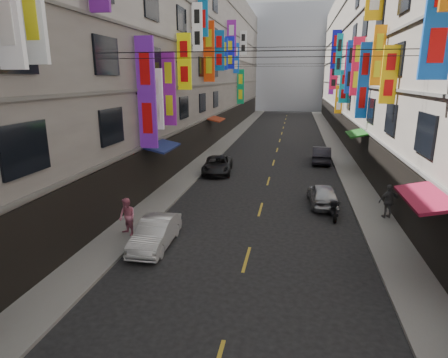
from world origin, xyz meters
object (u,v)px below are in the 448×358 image
at_px(car_left_mid, 155,233).
at_px(car_left_far, 218,165).
at_px(car_right_far, 321,155).
at_px(pedestrian_rfar, 389,201).
at_px(car_right_mid, 323,195).
at_px(pedestrian_lfar, 127,217).
at_px(scooter_far_right, 334,210).

relative_size(car_left_mid, car_left_far, 0.83).
xyz_separation_m(car_left_far, car_right_far, (8.00, 5.15, 0.08)).
relative_size(car_left_mid, pedestrian_rfar, 2.13).
distance_m(car_right_mid, pedestrian_rfar, 3.58).
bearing_deg(car_left_mid, pedestrian_lfar, 154.85).
bearing_deg(car_left_mid, car_right_mid, 41.48).
height_order(car_right_far, pedestrian_lfar, pedestrian_lfar).
bearing_deg(scooter_far_right, car_right_far, -91.64).
distance_m(car_left_mid, pedestrian_lfar, 1.76).
height_order(scooter_far_right, car_right_mid, car_right_mid).
height_order(scooter_far_right, car_left_far, car_left_far).
xyz_separation_m(scooter_far_right, car_left_far, (-7.83, 8.28, 0.18)).
distance_m(scooter_far_right, car_left_far, 11.40).
height_order(car_left_far, pedestrian_lfar, pedestrian_lfar).
bearing_deg(car_left_far, car_right_mid, -46.40).
bearing_deg(pedestrian_rfar, scooter_far_right, -11.36).
height_order(pedestrian_lfar, pedestrian_rfar, pedestrian_rfar).
xyz_separation_m(scooter_far_right, car_right_far, (0.17, 13.44, 0.26)).
distance_m(car_right_far, pedestrian_lfar, 20.09).
height_order(car_left_mid, pedestrian_rfar, pedestrian_rfar).
relative_size(scooter_far_right, car_left_mid, 0.48).
distance_m(car_left_far, car_right_far, 9.52).
bearing_deg(car_left_mid, scooter_far_right, 30.49).
bearing_deg(pedestrian_rfar, car_right_far, -96.34).
bearing_deg(car_right_far, pedestrian_rfar, 103.75).
height_order(car_right_mid, pedestrian_rfar, pedestrian_rfar).
bearing_deg(car_right_mid, car_left_far, -44.07).
relative_size(car_right_far, pedestrian_lfar, 2.47).
xyz_separation_m(scooter_far_right, pedestrian_lfar, (-9.41, -4.22, 0.54)).
bearing_deg(car_left_far, car_right_far, 26.68).
xyz_separation_m(scooter_far_right, car_right_mid, (-0.43, 2.01, 0.20)).
relative_size(scooter_far_right, car_left_far, 0.40).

